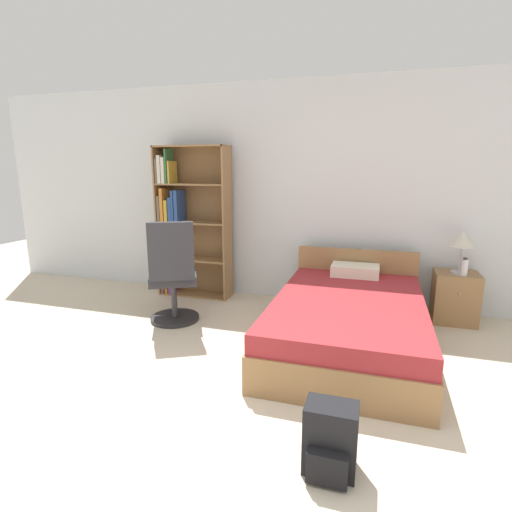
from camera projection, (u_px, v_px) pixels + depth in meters
The scene contains 9 objects.
ground_plane at pixel (220, 503), 1.96m from camera, with size 14.00×14.00×0.00m, color beige.
wall_back at pixel (322, 194), 4.69m from camera, with size 9.00×0.06×2.60m.
bookshelf at pixel (185, 222), 5.01m from camera, with size 0.92×0.30×1.87m.
bed at pixel (348, 319), 3.68m from camera, with size 1.31×2.10×0.72m.
office_chair at pixel (173, 277), 4.11m from camera, with size 0.67×0.71×1.10m.
nightstand at pixel (455, 297), 4.23m from camera, with size 0.43×0.42×0.53m.
table_lamp at pixel (462, 241), 4.07m from camera, with size 0.25×0.25×0.44m.
water_bottle at pixel (464, 267), 4.04m from camera, with size 0.06×0.06×0.19m.
backpack_black at pixel (330, 441), 2.13m from camera, with size 0.28×0.26×0.39m.
Camera 1 is at (0.65, -1.52, 1.62)m, focal length 28.00 mm.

